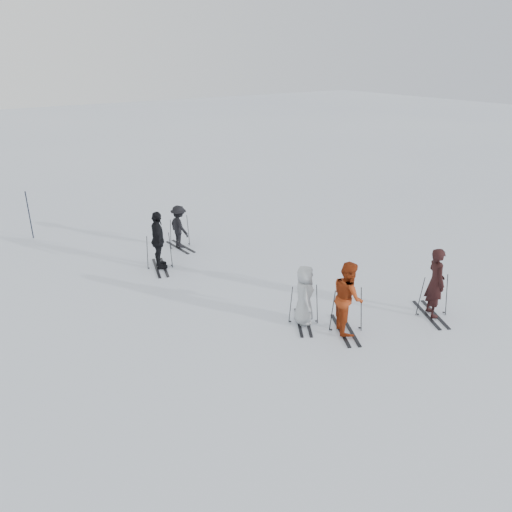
{
  "coord_description": "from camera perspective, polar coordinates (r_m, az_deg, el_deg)",
  "views": [
    {
      "loc": [
        -7.88,
        -10.49,
        6.76
      ],
      "look_at": [
        0.0,
        1.0,
        1.0
      ],
      "focal_mm": 35.0,
      "sensor_mm": 36.0,
      "label": 1
    }
  ],
  "objects": [
    {
      "name": "skis_near_dark",
      "position": [
        14.4,
        19.64,
        -4.22
      ],
      "size": [
        1.9,
        1.56,
        1.23
      ],
      "primitive_type": null,
      "rotation": [
        0.0,
        0.0,
        1.1
      ],
      "color": "black",
      "rests_on": "ground"
    },
    {
      "name": "skier_near_dark",
      "position": [
        14.25,
        19.82,
        -2.94
      ],
      "size": [
        0.73,
        0.84,
        1.94
      ],
      "primitive_type": "imported",
      "rotation": [
        0.0,
        0.0,
        1.1
      ],
      "color": "black",
      "rests_on": "ground"
    },
    {
      "name": "skier_uphill_left",
      "position": [
        16.67,
        -11.11,
        1.69
      ],
      "size": [
        0.77,
        1.22,
        1.94
      ],
      "primitive_type": "imported",
      "rotation": [
        0.0,
        0.0,
        1.28
      ],
      "color": "black",
      "rests_on": "ground"
    },
    {
      "name": "piste_marker",
      "position": [
        20.98,
        -24.48,
        4.28
      ],
      "size": [
        0.04,
        0.04,
        1.86
      ],
      "primitive_type": "cylinder",
      "rotation": [
        0.0,
        0.0,
        0.1
      ],
      "color": "black",
      "rests_on": "ground"
    },
    {
      "name": "skis_grey",
      "position": [
        13.27,
        5.5,
        -5.46
      ],
      "size": [
        1.76,
        1.54,
        1.14
      ],
      "primitive_type": null,
      "rotation": [
        0.0,
        0.0,
        1.0
      ],
      "color": "black",
      "rests_on": "ground"
    },
    {
      "name": "skier_uphill_far",
      "position": [
        18.44,
        -8.77,
        3.27
      ],
      "size": [
        0.65,
        1.05,
        1.56
      ],
      "primitive_type": "imported",
      "rotation": [
        0.0,
        0.0,
        1.64
      ],
      "color": "black",
      "rests_on": "ground"
    },
    {
      "name": "skis_uphill_left",
      "position": [
        16.79,
        -11.02,
        0.59
      ],
      "size": [
        1.9,
        1.35,
        1.25
      ],
      "primitive_type": null,
      "rotation": [
        0.0,
        0.0,
        1.28
      ],
      "color": "black",
      "rests_on": "ground"
    },
    {
      "name": "skier_red",
      "position": [
        12.89,
        10.44,
        -4.73
      ],
      "size": [
        1.07,
        1.15,
        1.91
      ],
      "primitive_type": "imported",
      "rotation": [
        0.0,
        0.0,
        1.09
      ],
      "color": "maroon",
      "rests_on": "ground"
    },
    {
      "name": "skier_grey",
      "position": [
        13.16,
        5.54,
        -4.54
      ],
      "size": [
        0.86,
        0.94,
        1.62
      ],
      "primitive_type": "imported",
      "rotation": [
        0.0,
        0.0,
        1.0
      ],
      "color": "#A4A9AE",
      "rests_on": "ground"
    },
    {
      "name": "skis_uphill_far",
      "position": [
        18.5,
        -8.73,
        2.75
      ],
      "size": [
        1.71,
        0.98,
        1.2
      ],
      "primitive_type": null,
      "rotation": [
        0.0,
        0.0,
        1.64
      ],
      "color": "black",
      "rests_on": "ground"
    },
    {
      "name": "ground",
      "position": [
        14.76,
        2.2,
        -4.82
      ],
      "size": [
        120.0,
        120.0,
        0.0
      ],
      "primitive_type": "plane",
      "color": "silver",
      "rests_on": "ground"
    },
    {
      "name": "skis_red",
      "position": [
        13.04,
        10.34,
        -6.02
      ],
      "size": [
        1.93,
        1.59,
        1.24
      ],
      "primitive_type": null,
      "rotation": [
        0.0,
        0.0,
        1.09
      ],
      "color": "black",
      "rests_on": "ground"
    }
  ]
}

